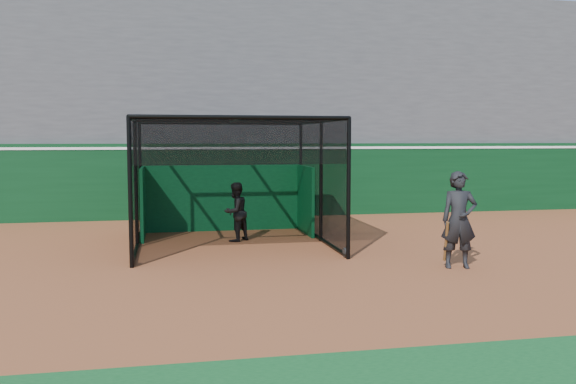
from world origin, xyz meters
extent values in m
plane|color=#954F2B|center=(0.00, 0.00, 0.00)|extent=(120.00, 120.00, 0.00)
cube|color=#093316|center=(0.00, 8.50, 1.25)|extent=(50.00, 0.45, 2.50)
cube|color=white|center=(0.00, 8.50, 2.35)|extent=(50.00, 0.50, 0.08)
cube|color=#4C4C4F|center=(0.00, 12.38, 3.88)|extent=(50.00, 7.85, 7.75)
cube|color=#4C4C4F|center=(0.00, 15.80, 8.35)|extent=(50.00, 0.30, 1.20)
cube|color=#074A22|center=(-1.13, 5.46, 0.95)|extent=(4.54, 0.10, 1.90)
cylinder|color=black|center=(-3.46, 0.89, 0.11)|extent=(0.08, 0.22, 0.22)
cylinder|color=black|center=(1.20, 0.89, 0.11)|extent=(0.08, 0.22, 0.22)
cylinder|color=black|center=(-3.46, 5.38, 0.11)|extent=(0.08, 0.22, 0.22)
cylinder|color=black|center=(1.20, 5.38, 0.11)|extent=(0.08, 0.22, 0.22)
imported|color=black|center=(-0.98, 3.55, 0.77)|extent=(0.94, 0.93, 1.53)
imported|color=black|center=(3.16, -0.63, 1.00)|extent=(0.81, 0.61, 2.00)
cylinder|color=#593819|center=(2.91, -0.58, 0.55)|extent=(0.14, 0.33, 0.86)
camera|label=1|loc=(-2.70, -12.11, 2.66)|focal=38.00mm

